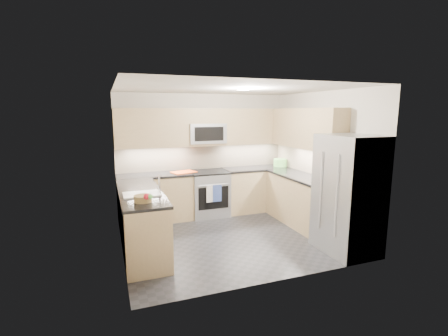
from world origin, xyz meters
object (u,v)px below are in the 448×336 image
gas_range (209,194)px  refrigerator (348,194)px  fruit_basket (143,199)px  microwave (206,133)px  utensil_bowl (280,163)px  cutting_board (184,172)px

gas_range → refrigerator: size_ratio=0.51×
refrigerator → fruit_basket: bearing=170.0°
gas_range → refrigerator: (1.45, -2.43, 0.45)m
gas_range → microwave: size_ratio=1.20×
gas_range → fruit_basket: (-1.52, -1.90, 0.53)m
microwave → utensil_bowl: size_ratio=2.63×
refrigerator → cutting_board: size_ratio=3.93×
cutting_board → fruit_basket: 2.16m
gas_range → utensil_bowl: bearing=-0.3°
refrigerator → utensil_bowl: bearing=84.8°
gas_range → utensil_bowl: size_ratio=3.14×
gas_range → cutting_board: size_ratio=1.99×
utensil_bowl → fruit_basket: bearing=-149.3°
utensil_bowl → fruit_basket: size_ratio=1.19×
microwave → refrigerator: bearing=-60.4°
utensil_bowl → cutting_board: bearing=179.6°
refrigerator → cutting_board: (-1.96, 2.43, 0.05)m
gas_range → fruit_basket: bearing=-128.7°
microwave → fruit_basket: size_ratio=3.13×
refrigerator → utensil_bowl: size_ratio=6.22×
cutting_board → microwave: bearing=12.9°
microwave → cutting_board: 0.92m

